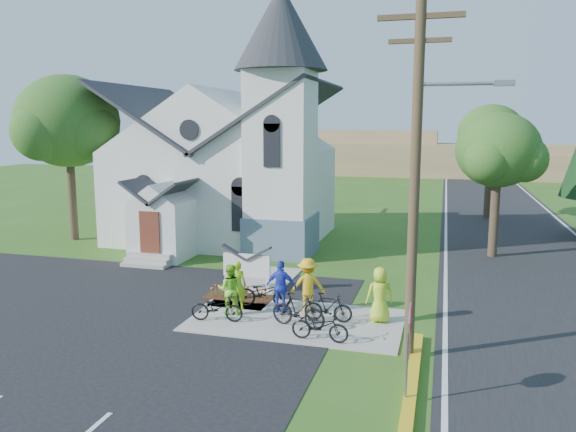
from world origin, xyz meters
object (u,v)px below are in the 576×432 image
(cyclist_3, at_px, (308,285))
(bike_4, at_px, (320,326))
(cyclist_4, at_px, (380,295))
(bike_2, at_px, (264,293))
(bike_0, at_px, (217,308))
(bike_3, at_px, (328,307))
(cyclist_1, at_px, (230,289))
(cyclist_2, at_px, (281,287))
(utility_pole, at_px, (418,165))
(bike_1, at_px, (298,310))
(cyclist_0, at_px, (237,285))
(stop_sign, at_px, (409,331))
(church_sign, at_px, (247,266))

(cyclist_3, distance_m, bike_4, 2.68)
(cyclist_4, bearing_deg, bike_2, -25.81)
(bike_0, distance_m, cyclist_3, 3.20)
(cyclist_4, bearing_deg, bike_3, -4.64)
(cyclist_1, height_order, cyclist_2, cyclist_2)
(utility_pole, xyz_separation_m, cyclist_3, (-3.68, 2.87, -4.40))
(cyclist_3, distance_m, cyclist_4, 2.53)
(bike_0, distance_m, bike_1, 2.73)
(cyclist_0, xyz_separation_m, bike_2, (0.83, 0.45, -0.35))
(cyclist_2, bearing_deg, bike_1, 128.71)
(cyclist_2, distance_m, cyclist_4, 3.38)
(stop_sign, xyz_separation_m, cyclist_0, (-6.21, 5.24, -0.87))
(cyclist_4, bearing_deg, cyclist_1, -13.13)
(church_sign, height_order, bike_1, church_sign)
(cyclist_3, height_order, bike_3, cyclist_3)
(stop_sign, relative_size, bike_1, 1.32)
(church_sign, bearing_deg, bike_0, -86.39)
(cyclist_0, height_order, cyclist_4, cyclist_4)
(cyclist_3, bearing_deg, bike_4, 92.53)
(bike_1, relative_size, cyclist_2, 1.03)
(utility_pole, xyz_separation_m, bike_3, (-2.80, 2.11, -4.87))
(cyclist_1, distance_m, bike_3, 3.42)
(stop_sign, xyz_separation_m, cyclist_1, (-6.27, 4.67, -0.86))
(cyclist_4, distance_m, bike_4, 2.67)
(utility_pole, distance_m, cyclist_4, 5.25)
(bike_4, bearing_deg, stop_sign, -135.19)
(cyclist_0, bearing_deg, bike_3, 162.90)
(bike_1, bearing_deg, stop_sign, -124.90)
(cyclist_0, xyz_separation_m, bike_0, (-0.20, -1.38, -0.40))
(bike_1, distance_m, bike_2, 2.37)
(bike_3, bearing_deg, bike_0, 104.46)
(cyclist_3, relative_size, bike_3, 1.18)
(bike_2, bearing_deg, utility_pole, -128.97)
(bike_0, xyz_separation_m, cyclist_4, (5.17, 1.38, 0.46))
(stop_sign, relative_size, bike_0, 1.43)
(utility_pole, relative_size, bike_2, 5.11)
(church_sign, xyz_separation_m, bike_3, (3.76, -2.59, -0.49))
(church_sign, relative_size, utility_pole, 0.22)
(bike_2, bearing_deg, bike_0, 140.96)
(church_sign, relative_size, cyclist_0, 1.28)
(bike_1, bearing_deg, cyclist_3, 15.17)
(utility_pole, height_order, cyclist_2, utility_pole)
(bike_0, height_order, bike_3, bike_3)
(stop_sign, xyz_separation_m, bike_3, (-2.87, 4.81, -1.25))
(bike_0, distance_m, cyclist_2, 2.34)
(cyclist_0, relative_size, bike_2, 0.88)
(bike_0, xyz_separation_m, bike_3, (3.54, 0.95, 0.03))
(cyclist_0, height_order, cyclist_2, cyclist_2)
(cyclist_3, bearing_deg, stop_sign, 104.82)
(bike_2, height_order, cyclist_4, cyclist_4)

